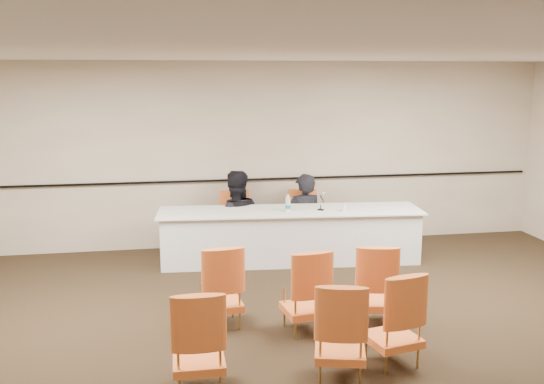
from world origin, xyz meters
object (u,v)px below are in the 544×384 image
(coffee_cup, at_px, (344,208))
(aud_chair_back_right, at_px, (393,317))
(water_bottle, at_px, (288,203))
(aud_chair_back_mid, at_px, (340,329))
(panelist_second_chair, at_px, (235,222))
(aud_chair_front_left, at_px, (220,285))
(panelist_second, at_px, (235,225))
(aud_chair_front_mid, at_px, (305,290))
(panelist_main, at_px, (304,226))
(microphone, at_px, (321,202))
(aud_chair_front_right, at_px, (374,283))
(panelist_main_chair, at_px, (304,221))
(drinking_glass, at_px, (289,207))
(panel_table, at_px, (290,236))
(aud_chair_back_left, at_px, (198,338))

(coffee_cup, relative_size, aud_chair_back_right, 0.12)
(water_bottle, height_order, aud_chair_back_mid, water_bottle)
(panelist_second_chair, distance_m, coffee_cup, 1.80)
(aud_chair_front_left, bearing_deg, panelist_second, 74.11)
(panelist_second_chair, relative_size, aud_chair_back_mid, 1.00)
(coffee_cup, relative_size, aud_chair_front_mid, 0.12)
(aud_chair_front_left, bearing_deg, aud_chair_back_right, -43.54)
(panelist_main, distance_m, aud_chair_front_left, 3.20)
(microphone, xyz_separation_m, aud_chair_front_right, (0.01, -2.38, -0.45))
(aud_chair_front_mid, bearing_deg, aud_chair_front_right, -3.30)
(microphone, height_order, aud_chair_back_mid, microphone)
(panelist_main_chair, relative_size, aud_chair_back_right, 1.00)
(drinking_glass, xyz_separation_m, aud_chair_front_left, (-1.23, -2.19, -0.36))
(aud_chair_front_right, bearing_deg, coffee_cup, 94.12)
(panelist_second, height_order, panelist_second_chair, panelist_second)
(panel_table, bearing_deg, aud_chair_front_mid, -93.25)
(aud_chair_front_left, bearing_deg, water_bottle, 54.63)
(panelist_second, bearing_deg, aud_chair_front_left, 79.41)
(microphone, relative_size, aud_chair_back_left, 0.28)
(panelist_main, bearing_deg, aud_chair_back_mid, 72.16)
(panelist_second, relative_size, drinking_glass, 17.57)
(panelist_main, height_order, panelist_second_chair, panelist_main)
(water_bottle, xyz_separation_m, drinking_glass, (0.02, 0.05, -0.08))
(panelist_main_chair, height_order, aud_chair_back_left, same)
(panelist_second, distance_m, aud_chair_front_left, 2.91)
(drinking_glass, distance_m, aud_chair_front_left, 2.54)
(aud_chair_front_right, bearing_deg, microphone, 102.33)
(coffee_cup, height_order, aud_chair_back_left, aud_chair_back_left)
(coffee_cup, height_order, aud_chair_front_right, aud_chair_front_right)
(aud_chair_front_mid, height_order, aud_chair_back_left, same)
(panelist_main, bearing_deg, aud_chair_front_right, 82.77)
(panel_table, xyz_separation_m, aud_chair_front_right, (0.46, -2.47, 0.08))
(panelist_main_chair, distance_m, aud_chair_back_right, 3.98)
(aud_chair_back_right, bearing_deg, panelist_main, 77.13)
(panelist_main, xyz_separation_m, drinking_glass, (-0.37, -0.58, 0.44))
(panelist_second, height_order, drinking_glass, panelist_second)
(panel_table, bearing_deg, microphone, -7.99)
(panelist_second_chair, relative_size, aud_chair_back_left, 1.00)
(panelist_second_chair, distance_m, aud_chair_front_left, 2.91)
(microphone, distance_m, aud_chair_back_right, 3.36)
(panelist_second, relative_size, panelist_second_chair, 1.85)
(microphone, distance_m, drinking_glass, 0.48)
(aud_chair_front_left, bearing_deg, aud_chair_back_left, -109.19)
(aud_chair_back_mid, bearing_deg, panel_table, 100.56)
(panel_table, height_order, aud_chair_front_right, aud_chair_front_right)
(panelist_second_chair, relative_size, microphone, 3.51)
(panel_table, relative_size, panelist_second, 2.24)
(aud_chair_front_mid, height_order, aud_chair_front_right, same)
(panelist_main_chair, distance_m, panelist_second, 1.10)
(water_bottle, height_order, aud_chair_front_left, water_bottle)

